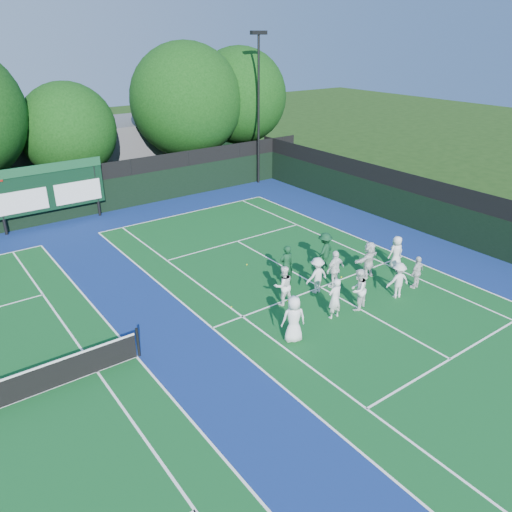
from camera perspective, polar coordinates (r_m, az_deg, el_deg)
ground at (r=21.16m, az=9.24°, el=-4.60°), size 120.00×120.00×0.00m
court_apron at (r=18.66m, az=-6.38°, el=-8.70°), size 34.00×32.00×0.01m
near_court at (r=21.77m, az=7.39°, el=-3.57°), size 11.05×23.85×0.01m
back_fence at (r=30.98m, az=-20.74°, el=6.33°), size 34.00×0.08×3.00m
divider_fence_right at (r=27.80m, az=21.28°, el=4.27°), size 0.08×32.00×3.00m
scoreboard at (r=30.13m, az=-22.57°, el=7.22°), size 6.00×0.21×3.55m
clubhouse at (r=39.35m, az=-18.73°, el=11.20°), size 18.00×6.00×4.00m
light_pole_right at (r=35.57m, az=0.29°, el=18.20°), size 1.20×0.30×10.12m
tree_c at (r=34.12m, az=-20.43°, el=13.07°), size 5.91×5.91×7.41m
tree_d at (r=37.13m, az=-7.78°, el=16.92°), size 7.89×7.89×9.59m
tree_e at (r=39.47m, az=-1.79°, el=17.58°), size 7.08×7.08×9.18m
tennis_ball_0 at (r=20.55m, az=3.67°, el=-5.13°), size 0.07×0.07×0.07m
tennis_ball_1 at (r=22.73m, az=9.73°, el=-2.40°), size 0.07×0.07×0.07m
tennis_ball_3 at (r=20.09m, az=-2.85°, el=-5.85°), size 0.07×0.07×0.07m
tennis_ball_4 at (r=23.58m, az=-1.06°, el=-0.99°), size 0.07×0.07×0.07m
player_front_0 at (r=17.71m, az=4.32°, el=-7.20°), size 1.02×0.86×1.77m
player_front_1 at (r=19.27m, az=8.99°, el=-4.81°), size 0.62×0.41×1.68m
player_front_2 at (r=20.01m, az=11.59°, el=-3.77°), size 1.01×0.89×1.73m
player_front_3 at (r=21.32m, az=15.93°, el=-2.68°), size 1.13×0.84×1.55m
player_front_4 at (r=22.34m, az=17.93°, el=-1.78°), size 0.90×0.46×1.47m
player_back_0 at (r=19.98m, az=3.13°, el=-3.39°), size 0.93×0.79×1.68m
player_back_1 at (r=21.01m, az=6.98°, el=-2.21°), size 1.07×0.66×1.60m
player_back_2 at (r=21.51m, az=9.03°, el=-1.51°), size 1.03×0.47×1.71m
player_back_3 at (r=22.67m, az=12.74°, el=-0.42°), size 1.66×0.76×1.72m
player_back_4 at (r=23.96m, az=15.73°, el=0.42°), size 0.83×0.60×1.56m
coach_left at (r=21.52m, az=3.47°, el=-1.05°), size 0.71×0.51×1.82m
coach_right at (r=23.12m, az=7.85°, el=0.56°), size 1.28×0.94×1.77m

